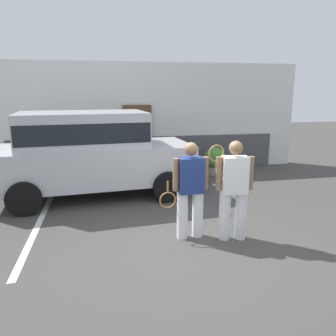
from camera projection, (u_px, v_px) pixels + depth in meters
ground_plane at (191, 243)px, 5.64m from camera, size 40.00×40.00×0.00m
parking_stripe_0 at (40, 222)px, 6.57m from camera, size 0.12×4.40×0.01m
house_frontage at (146, 121)px, 10.65m from camera, size 10.10×0.40×3.40m
parked_suv at (90, 150)px, 7.97m from camera, size 4.75×2.49×2.05m
tennis_player_man at (190, 189)px, 5.70m from camera, size 0.89×0.28×1.69m
tennis_player_woman at (234, 189)px, 5.63m from camera, size 0.77×0.32×1.73m
potted_plant_by_porch at (215, 160)px, 10.22m from camera, size 0.64×0.64×0.85m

